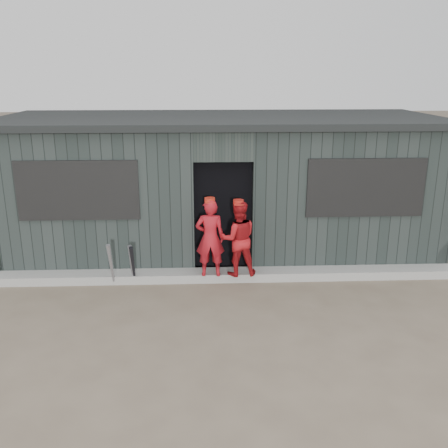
{
  "coord_description": "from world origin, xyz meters",
  "views": [
    {
      "loc": [
        -0.34,
        -6.1,
        3.42
      ],
      "look_at": [
        0.0,
        1.8,
        1.0
      ],
      "focal_mm": 40.0,
      "sensor_mm": 36.0,
      "label": 1
    }
  ],
  "objects_px": {
    "bat_left": "(111,265)",
    "player_red_left": "(210,238)",
    "bat_mid": "(132,264)",
    "player_red_right": "(238,239)",
    "bat_right": "(133,266)",
    "player_grey_back": "(247,230)",
    "dugout": "(220,185)"
  },
  "relations": [
    {
      "from": "bat_left",
      "to": "bat_right",
      "type": "relative_size",
      "value": 1.08
    },
    {
      "from": "bat_left",
      "to": "player_grey_back",
      "type": "distance_m",
      "value": 2.46
    },
    {
      "from": "bat_mid",
      "to": "player_red_right",
      "type": "relative_size",
      "value": 0.56
    },
    {
      "from": "bat_mid",
      "to": "player_red_right",
      "type": "bearing_deg",
      "value": 0.15
    },
    {
      "from": "player_grey_back",
      "to": "bat_mid",
      "type": "bearing_deg",
      "value": 7.73
    },
    {
      "from": "bat_left",
      "to": "player_red_left",
      "type": "xyz_separation_m",
      "value": [
        1.62,
        0.1,
        0.41
      ]
    },
    {
      "from": "bat_mid",
      "to": "player_red_left",
      "type": "relative_size",
      "value": 0.54
    },
    {
      "from": "bat_mid",
      "to": "bat_right",
      "type": "distance_m",
      "value": 0.07
    },
    {
      "from": "bat_right",
      "to": "player_red_right",
      "type": "distance_m",
      "value": 1.79
    },
    {
      "from": "player_red_left",
      "to": "player_red_right",
      "type": "distance_m",
      "value": 0.46
    },
    {
      "from": "bat_mid",
      "to": "dugout",
      "type": "height_order",
      "value": "dugout"
    },
    {
      "from": "bat_right",
      "to": "player_red_right",
      "type": "bearing_deg",
      "value": 2.3
    },
    {
      "from": "bat_right",
      "to": "player_red_right",
      "type": "height_order",
      "value": "player_red_right"
    },
    {
      "from": "bat_right",
      "to": "player_red_right",
      "type": "xyz_separation_m",
      "value": [
        1.74,
        0.07,
        0.42
      ]
    },
    {
      "from": "bat_left",
      "to": "player_red_left",
      "type": "distance_m",
      "value": 1.68
    },
    {
      "from": "bat_left",
      "to": "bat_mid",
      "type": "bearing_deg",
      "value": 19.14
    },
    {
      "from": "player_red_right",
      "to": "player_red_left",
      "type": "bearing_deg",
      "value": -2.37
    },
    {
      "from": "bat_right",
      "to": "player_red_left",
      "type": "height_order",
      "value": "player_red_left"
    },
    {
      "from": "player_grey_back",
      "to": "player_red_right",
      "type": "bearing_deg",
      "value": 60.89
    },
    {
      "from": "dugout",
      "to": "player_grey_back",
      "type": "bearing_deg",
      "value": -68.27
    },
    {
      "from": "bat_left",
      "to": "player_red_right",
      "type": "distance_m",
      "value": 2.12
    },
    {
      "from": "bat_mid",
      "to": "player_grey_back",
      "type": "relative_size",
      "value": 0.51
    },
    {
      "from": "bat_left",
      "to": "player_red_left",
      "type": "relative_size",
      "value": 0.61
    },
    {
      "from": "player_red_right",
      "to": "player_grey_back",
      "type": "relative_size",
      "value": 0.91
    },
    {
      "from": "bat_right",
      "to": "player_grey_back",
      "type": "xyz_separation_m",
      "value": [
        1.96,
        0.78,
        0.33
      ]
    },
    {
      "from": "player_red_right",
      "to": "dugout",
      "type": "bearing_deg",
      "value": -87.53
    },
    {
      "from": "bat_mid",
      "to": "player_red_left",
      "type": "bearing_deg",
      "value": -0.6
    },
    {
      "from": "player_red_left",
      "to": "player_grey_back",
      "type": "bearing_deg",
      "value": -131.98
    },
    {
      "from": "dugout",
      "to": "bat_right",
      "type": "bearing_deg",
      "value": -128.53
    },
    {
      "from": "bat_left",
      "to": "player_red_right",
      "type": "xyz_separation_m",
      "value": [
        2.09,
        0.11,
        0.39
      ]
    },
    {
      "from": "player_red_right",
      "to": "player_grey_back",
      "type": "distance_m",
      "value": 0.75
    },
    {
      "from": "bat_mid",
      "to": "dugout",
      "type": "xyz_separation_m",
      "value": [
        1.54,
        1.83,
        0.93
      ]
    }
  ]
}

